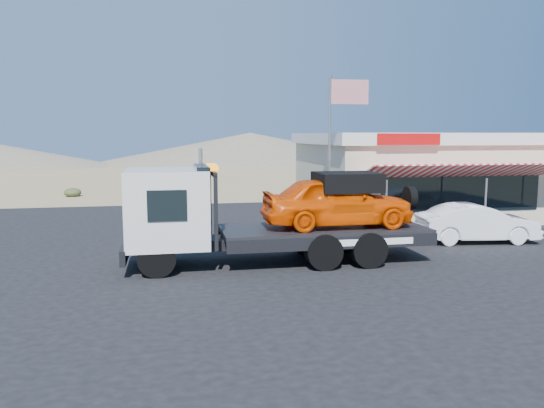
% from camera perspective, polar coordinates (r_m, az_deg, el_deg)
% --- Properties ---
extents(ground, '(120.00, 120.00, 0.00)m').
position_cam_1_polar(ground, '(15.14, -6.09, -7.23)').
color(ground, '#967F55').
rests_on(ground, ground).
extents(asphalt_lot, '(32.00, 24.00, 0.02)m').
position_cam_1_polar(asphalt_lot, '(18.30, -0.67, -4.61)').
color(asphalt_lot, black).
rests_on(asphalt_lot, ground).
extents(tow_truck, '(8.88, 2.63, 2.97)m').
position_cam_1_polar(tow_truck, '(15.70, -0.17, -0.72)').
color(tow_truck, black).
rests_on(tow_truck, asphalt_lot).
extents(white_sedan, '(4.32, 1.96, 1.37)m').
position_cam_1_polar(white_sedan, '(20.30, 21.16, -1.92)').
color(white_sedan, white).
rests_on(white_sedan, asphalt_lot).
extents(jerky_store, '(10.40, 9.97, 3.90)m').
position_cam_1_polar(jerky_store, '(26.41, 15.33, 3.16)').
color(jerky_store, beige).
rests_on(jerky_store, asphalt_lot).
extents(flagpole, '(1.55, 0.10, 6.00)m').
position_cam_1_polar(flagpole, '(20.08, 6.84, 7.20)').
color(flagpole, '#99999E').
rests_on(flagpole, asphalt_lot).
extents(distant_hills, '(126.00, 48.00, 4.20)m').
position_cam_1_polar(distant_hills, '(70.29, -18.19, 5.44)').
color(distant_hills, '#726B59').
rests_on(distant_hills, ground).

